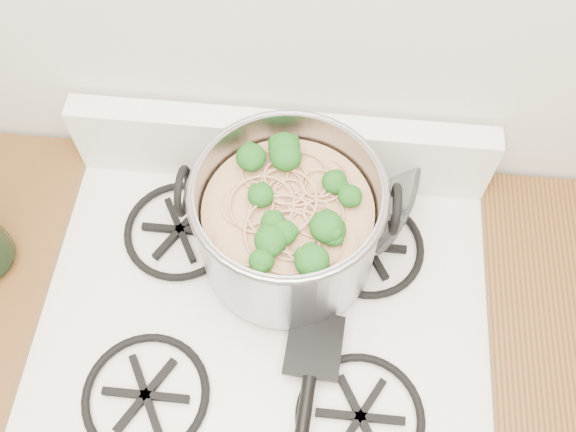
{
  "coord_description": "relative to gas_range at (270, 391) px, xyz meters",
  "views": [
    {
      "loc": [
        0.08,
        0.88,
        1.93
      ],
      "look_at": [
        0.03,
        1.39,
        1.04
      ],
      "focal_mm": 40.0,
      "sensor_mm": 36.0,
      "label": 1
    }
  ],
  "objects": [
    {
      "name": "gas_range",
      "position": [
        0.0,
        0.0,
        0.0
      ],
      "size": [
        0.76,
        0.66,
        0.92
      ],
      "color": "white",
      "rests_on": "ground"
    },
    {
      "name": "counter_left",
      "position": [
        -0.51,
        0.0,
        0.02
      ],
      "size": [
        0.25,
        0.65,
        0.92
      ],
      "color": "silver",
      "rests_on": "ground"
    },
    {
      "name": "stock_pot",
      "position": [
        0.03,
        0.13,
        0.58
      ],
      "size": [
        0.34,
        0.31,
        0.21
      ],
      "color": "#9899A0",
      "rests_on": "gas_range"
    },
    {
      "name": "spatula",
      "position": [
        0.09,
        -0.04,
        0.5
      ],
      "size": [
        0.31,
        0.33,
        0.02
      ],
      "primitive_type": null,
      "rotation": [
        0.0,
        0.0,
        -0.06
      ],
      "color": "black",
      "rests_on": "gas_range"
    },
    {
      "name": "glass_bowl",
      "position": [
        0.11,
        0.24,
        0.5
      ],
      "size": [
        0.14,
        0.14,
        0.03
      ],
      "primitive_type": "imported",
      "rotation": [
        0.0,
        0.0,
        -0.29
      ],
      "color": "white",
      "rests_on": "gas_range"
    }
  ]
}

